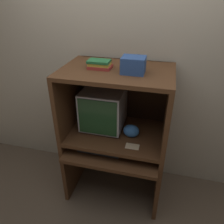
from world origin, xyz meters
TOP-DOWN VIEW (x-y plane):
  - ground_plane at (0.00, 0.00)m, footprint 12.00×12.00m
  - wall_back at (0.00, 0.73)m, footprint 6.00×0.06m
  - desk_base at (0.00, 0.28)m, footprint 0.99×0.74m
  - desk_monitor_shelf at (0.00, 0.34)m, footprint 0.99×0.67m
  - hutch_upper at (0.00, 0.37)m, footprint 0.99×0.67m
  - crt_monitor at (-0.15, 0.40)m, footprint 0.41×0.42m
  - keyboard at (-0.13, 0.15)m, footprint 0.41×0.14m
  - mouse at (0.15, 0.15)m, footprint 0.07×0.05m
  - snack_bag at (0.16, 0.29)m, footprint 0.15×0.12m
  - book_stack at (-0.15, 0.32)m, footprint 0.20×0.15m
  - paper_card at (0.20, 0.13)m, footprint 0.13×0.08m
  - storage_box at (0.15, 0.28)m, footprint 0.19×0.16m

SIDE VIEW (x-z plane):
  - ground_plane at x=0.00m, z-range 0.00..0.00m
  - desk_base at x=0.00m, z-range 0.10..0.75m
  - keyboard at x=-0.13m, z-range 0.66..0.68m
  - mouse at x=0.15m, z-range 0.66..0.69m
  - desk_monitor_shelf at x=0.00m, z-range 0.69..0.82m
  - paper_card at x=0.20m, z-range 0.79..0.79m
  - snack_bag at x=0.16m, z-range 0.79..0.91m
  - crt_monitor at x=-0.15m, z-range 0.79..1.21m
  - hutch_upper at x=0.00m, z-range 0.89..1.55m
  - wall_back at x=0.00m, z-range 0.00..2.60m
  - book_stack at x=-0.15m, z-range 1.44..1.52m
  - storage_box at x=0.15m, z-range 1.44..1.58m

